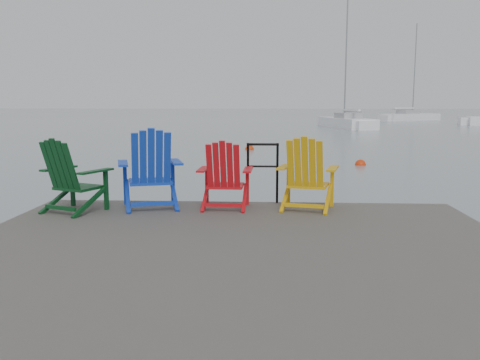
# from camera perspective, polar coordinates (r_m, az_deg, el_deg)

# --- Properties ---
(ground) EXTENTS (400.00, 400.00, 0.00)m
(ground) POSITION_cam_1_polar(r_m,az_deg,el_deg) (5.47, -0.50, -12.65)
(ground) COLOR slate
(ground) RESTS_ON ground
(dock) EXTENTS (6.00, 5.00, 1.40)m
(dock) POSITION_cam_1_polar(r_m,az_deg,el_deg) (5.35, -0.50, -9.18)
(dock) COLOR #2F2D2A
(dock) RESTS_ON ground
(handrail) EXTENTS (0.48, 0.04, 0.90)m
(handrail) POSITION_cam_1_polar(r_m,az_deg,el_deg) (7.59, 2.56, 1.47)
(handrail) COLOR black
(handrail) RESTS_ON dock
(chair_green) EXTENTS (0.97, 0.93, 1.00)m
(chair_green) POSITION_cam_1_polar(r_m,az_deg,el_deg) (7.30, -18.42, 0.45)
(chair_green) COLOR #0A3716
(chair_green) RESTS_ON dock
(chair_blue) EXTENTS (1.05, 1.00, 1.12)m
(chair_blue) POSITION_cam_1_polar(r_m,az_deg,el_deg) (7.30, -10.02, 1.22)
(chair_blue) COLOR #1135B1
(chair_blue) RESTS_ON dock
(chair_red) EXTENTS (0.77, 0.72, 0.95)m
(chair_red) POSITION_cam_1_polar(r_m,az_deg,el_deg) (7.16, -1.74, 0.55)
(chair_red) COLOR red
(chair_red) RESTS_ON dock
(chair_yellow) EXTENTS (0.92, 0.87, 1.02)m
(chair_yellow) POSITION_cam_1_polar(r_m,az_deg,el_deg) (7.14, 7.52, 0.71)
(chair_yellow) COLOR #D69C0B
(chair_yellow) RESTS_ON dock
(sailboat_near) EXTENTS (3.89, 8.77, 11.72)m
(sailboat_near) POSITION_cam_1_polar(r_m,az_deg,el_deg) (43.36, 11.81, 6.25)
(sailboat_near) COLOR white
(sailboat_near) RESTS_ON ground
(sailboat_mid) EXTENTS (7.96, 6.58, 11.43)m
(sailboat_mid) POSITION_cam_1_polar(r_m,az_deg,el_deg) (63.61, 18.53, 6.67)
(sailboat_mid) COLOR white
(sailboat_mid) RESTS_ON ground
(buoy_a) EXTENTS (0.36, 0.36, 0.36)m
(buoy_a) POSITION_cam_1_polar(r_m,az_deg,el_deg) (17.01, 13.37, 1.66)
(buoy_a) COLOR red
(buoy_a) RESTS_ON ground
(buoy_b) EXTENTS (0.39, 0.39, 0.39)m
(buoy_b) POSITION_cam_1_polar(r_m,az_deg,el_deg) (22.17, 1.08, 3.45)
(buoy_b) COLOR #BB300B
(buoy_b) RESTS_ON ground
(buoy_d) EXTENTS (0.40, 0.40, 0.40)m
(buoy_d) POSITION_cam_1_polar(r_m,az_deg,el_deg) (45.65, 11.92, 5.91)
(buoy_d) COLOR red
(buoy_d) RESTS_ON ground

